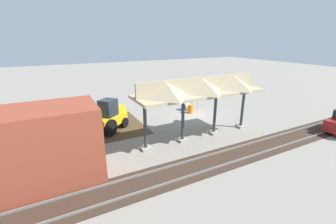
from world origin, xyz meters
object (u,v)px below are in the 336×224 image
object	(u,v)px
brick_utility_building	(52,146)
traffic_barrel	(190,109)
backhoe	(109,117)
concrete_pipe	(187,106)
stop_sign	(198,97)

from	to	relation	value
brick_utility_building	traffic_barrel	xyz separation A→B (m)	(-13.35, -6.68, -1.71)
traffic_barrel	backhoe	bearing A→B (deg)	5.82
brick_utility_building	concrete_pipe	bearing A→B (deg)	-150.20
stop_sign	backhoe	xyz separation A→B (m)	(10.16, 1.41, -0.26)
concrete_pipe	brick_utility_building	xyz separation A→B (m)	(13.66, 7.82, 1.72)
backhoe	traffic_barrel	distance (m)	8.98
stop_sign	concrete_pipe	size ratio (longest dim) A/B	1.90
backhoe	concrete_pipe	xyz separation A→B (m)	(-9.21, -2.05, -0.83)
stop_sign	brick_utility_building	xyz separation A→B (m)	(14.61, 7.19, 0.63)
brick_utility_building	traffic_barrel	distance (m)	15.02
brick_utility_building	traffic_barrel	world-z (taller)	brick_utility_building
concrete_pipe	brick_utility_building	world-z (taller)	brick_utility_building
stop_sign	backhoe	size ratio (longest dim) A/B	0.45
concrete_pipe	brick_utility_building	distance (m)	15.84
backhoe	concrete_pipe	world-z (taller)	backhoe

